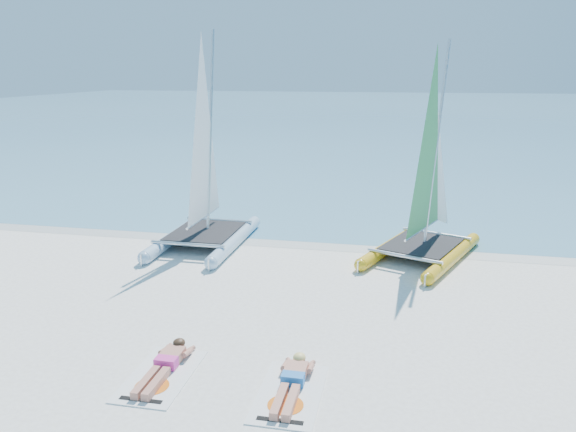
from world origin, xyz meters
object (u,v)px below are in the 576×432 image
towel_a (161,375)px  catamaran_blue (204,180)px  sunbather_b (292,381)px  sunbather_a (165,364)px  catamaran_yellow (431,187)px  towel_b (290,393)px

towel_a → catamaran_blue: bearing=103.8°
towel_a → sunbather_b: size_ratio=1.07×
sunbather_a → towel_a: bearing=-90.0°
towel_a → sunbather_a: 0.22m
catamaran_yellow → towel_b: size_ratio=3.22×
catamaran_yellow → catamaran_blue: bearing=-154.9°
catamaran_yellow → towel_a: catamaran_yellow is taller
catamaran_blue → sunbather_a: 7.48m
catamaran_yellow → sunbather_b: size_ratio=3.46×
towel_a → sunbather_a: bearing=90.0°
catamaran_yellow → towel_a: 9.08m
catamaran_yellow → sunbather_a: size_ratio=3.46×
catamaran_blue → sunbather_a: (1.77, -7.05, -1.76)m
towel_b → sunbather_b: sunbather_b is taller
catamaran_yellow → sunbather_a: 8.90m
catamaran_yellow → towel_b: bearing=-85.3°
catamaran_blue → towel_b: 8.56m
catamaran_yellow → sunbather_b: bearing=-85.7°
catamaran_yellow → towel_a: (-4.58, -7.62, -1.87)m
catamaran_blue → towel_a: (1.77, -7.24, -1.87)m
catamaran_yellow → sunbather_a: (-4.58, -7.43, -1.76)m
catamaran_yellow → sunbather_a: bearing=-100.0°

